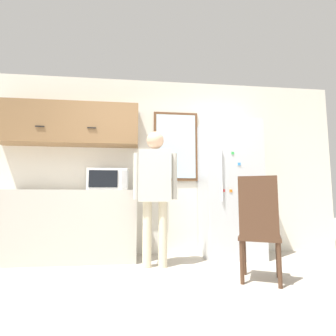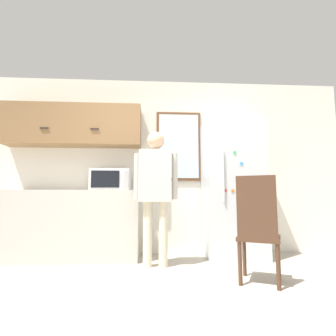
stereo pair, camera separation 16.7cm
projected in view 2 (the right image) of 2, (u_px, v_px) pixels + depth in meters
The scene contains 9 objects.
ground_plane at pixel (157, 307), 2.02m from camera, with size 16.00×16.00×0.00m, color #B2A899.
back_wall at pixel (155, 165), 4.10m from camera, with size 6.00×0.06×2.70m.
counter at pixel (67, 224), 3.60m from camera, with size 1.98×0.59×0.94m.
upper_cabinets at pixel (74, 126), 3.88m from camera, with size 1.98×0.37×0.60m.
microwave at pixel (111, 180), 3.69m from camera, with size 0.53×0.40×0.29m.
person at pixel (156, 183), 3.29m from camera, with size 0.55×0.26×1.68m.
refrigerator at pixel (232, 188), 3.77m from camera, with size 0.80×0.67×1.95m.
chair at pixel (258, 226), 2.58m from camera, with size 0.54×0.54×1.05m.
window at pixel (179, 146), 4.11m from camera, with size 0.70×0.05×1.09m.
Camera 2 is at (-0.05, -2.13, 0.84)m, focal length 28.00 mm.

